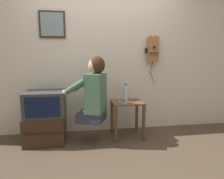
{
  "coord_description": "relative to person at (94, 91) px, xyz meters",
  "views": [
    {
      "loc": [
        -0.38,
        -2.29,
        1.25
      ],
      "look_at": [
        0.07,
        0.58,
        0.77
      ],
      "focal_mm": 32.0,
      "sensor_mm": 36.0,
      "label": 1
    }
  ],
  "objects": [
    {
      "name": "tv_stand",
      "position": [
        -0.71,
        0.14,
        -0.57
      ],
      "size": [
        0.56,
        0.52,
        0.4
      ],
      "color": "#382316",
      "rests_on": "ground_plane"
    },
    {
      "name": "wall_back",
      "position": [
        0.2,
        0.52,
        0.51
      ],
      "size": [
        6.8,
        0.05,
        2.55
      ],
      "color": "beige",
      "rests_on": "ground_plane"
    },
    {
      "name": "television",
      "position": [
        -0.7,
        0.14,
        -0.19
      ],
      "size": [
        0.56,
        0.48,
        0.36
      ],
      "color": "#38383A",
      "rests_on": "tv_stand"
    },
    {
      "name": "ground_plane",
      "position": [
        0.2,
        -0.5,
        -0.77
      ],
      "size": [
        14.0,
        14.0,
        0.0
      ],
      "primitive_type": "plane",
      "color": "#4C3D2D"
    },
    {
      "name": "side_table",
      "position": [
        0.52,
        0.13,
        -0.34
      ],
      "size": [
        0.47,
        0.43,
        0.57
      ],
      "color": "brown",
      "rests_on": "ground_plane"
    },
    {
      "name": "toothbrush",
      "position": [
        0.54,
        0.02,
        -0.19
      ],
      "size": [
        0.17,
        0.07,
        0.02
      ],
      "rotation": [
        0.0,
        0.0,
        1.23
      ],
      "color": "orange",
      "rests_on": "side_table"
    },
    {
      "name": "water_bottle",
      "position": [
        0.51,
        0.23,
        -0.07
      ],
      "size": [
        0.07,
        0.07,
        0.26
      ],
      "color": "silver",
      "rests_on": "side_table"
    },
    {
      "name": "framed_picture",
      "position": [
        -0.59,
        0.49,
        0.97
      ],
      "size": [
        0.39,
        0.03,
        0.4
      ],
      "color": "#2D2823"
    },
    {
      "name": "wall_phone_antique",
      "position": [
        1.01,
        0.44,
        0.61
      ],
      "size": [
        0.22,
        0.19,
        0.81
      ],
      "color": "#9E6B3D"
    },
    {
      "name": "cell_phone_spare",
      "position": [
        0.61,
        0.15,
        -0.19
      ],
      "size": [
        0.11,
        0.14,
        0.01
      ],
      "rotation": [
        0.0,
        0.0,
        -0.5
      ],
      "color": "maroon",
      "rests_on": "side_table"
    },
    {
      "name": "person",
      "position": [
        0.0,
        0.0,
        0.0
      ],
      "size": [
        0.64,
        0.55,
        0.93
      ],
      "rotation": [
        0.0,
        0.0,
        1.2
      ],
      "color": "#2D3347",
      "rests_on": "ground_plane"
    },
    {
      "name": "cell_phone_held",
      "position": [
        0.43,
        0.08,
        -0.19
      ],
      "size": [
        0.11,
        0.14,
        0.01
      ],
      "rotation": [
        0.0,
        0.0,
        0.47
      ],
      "color": "silver",
      "rests_on": "side_table"
    }
  ]
}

